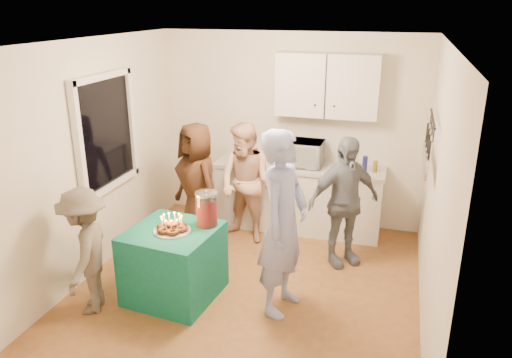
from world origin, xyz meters
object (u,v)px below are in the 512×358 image
(woman_back_center, at_px, (246,184))
(child_near_left, at_px, (86,251))
(man_birthday, at_px, (283,224))
(woman_back_right, at_px, (344,202))
(punch_jar, at_px, (207,210))
(party_table, at_px, (174,263))
(woman_back_left, at_px, (197,185))
(microwave, at_px, (300,153))
(counter, at_px, (298,198))

(woman_back_center, relative_size, child_near_left, 1.20)
(man_birthday, relative_size, woman_back_right, 1.20)
(punch_jar, height_order, woman_back_center, woman_back_center)
(woman_back_center, bearing_deg, party_table, -85.65)
(woman_back_center, bearing_deg, woman_back_left, -139.21)
(party_table, height_order, woman_back_center, woman_back_center)
(woman_back_right, bearing_deg, party_table, 179.39)
(microwave, distance_m, child_near_left, 3.00)
(woman_back_right, bearing_deg, woman_back_left, 141.43)
(woman_back_right, bearing_deg, child_near_left, 178.19)
(microwave, distance_m, woman_back_left, 1.41)
(woman_back_right, bearing_deg, punch_jar, 179.74)
(punch_jar, bearing_deg, counter, 71.79)
(man_birthday, height_order, woman_back_left, man_birthday)
(microwave, bearing_deg, man_birthday, -82.15)
(party_table, xyz_separation_m, punch_jar, (0.30, 0.22, 0.55))
(child_near_left, bearing_deg, man_birthday, 89.00)
(punch_jar, bearing_deg, woman_back_center, 88.88)
(woman_back_right, bearing_deg, microwave, 92.31)
(party_table, distance_m, woman_back_right, 2.04)
(woman_back_left, bearing_deg, child_near_left, -68.54)
(microwave, relative_size, woman_back_right, 0.38)
(party_table, relative_size, woman_back_right, 0.55)
(child_near_left, bearing_deg, party_table, 105.17)
(microwave, xyz_separation_m, child_near_left, (-1.61, -2.49, -0.43))
(man_birthday, bearing_deg, punch_jar, 93.27)
(punch_jar, distance_m, woman_back_center, 1.28)
(microwave, distance_m, woman_back_center, 0.84)
(microwave, height_order, woman_back_right, woman_back_right)
(counter, height_order, woman_back_center, woman_back_center)
(counter, height_order, punch_jar, punch_jar)
(microwave, relative_size, child_near_left, 0.46)
(microwave, height_order, party_table, microwave)
(woman_back_left, height_order, woman_back_right, woman_back_left)
(woman_back_center, xyz_separation_m, child_near_left, (-1.03, -1.95, -0.13))
(party_table, distance_m, child_near_left, 0.89)
(party_table, height_order, child_near_left, child_near_left)
(punch_jar, relative_size, man_birthday, 0.18)
(party_table, distance_m, woman_back_center, 1.57)
(woman_back_right, bearing_deg, counter, 92.52)
(counter, xyz_separation_m, woman_back_right, (0.69, -0.81, 0.35))
(woman_back_center, relative_size, woman_back_right, 1.00)
(microwave, bearing_deg, woman_back_left, -144.25)
(woman_back_left, relative_size, woman_back_right, 1.02)
(party_table, bearing_deg, punch_jar, 36.02)
(counter, relative_size, microwave, 3.70)
(woman_back_right, bearing_deg, woman_back_center, 130.00)
(woman_back_right, distance_m, child_near_left, 2.85)
(man_birthday, bearing_deg, woman_back_right, -11.35)
(punch_jar, relative_size, woman_back_right, 0.22)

